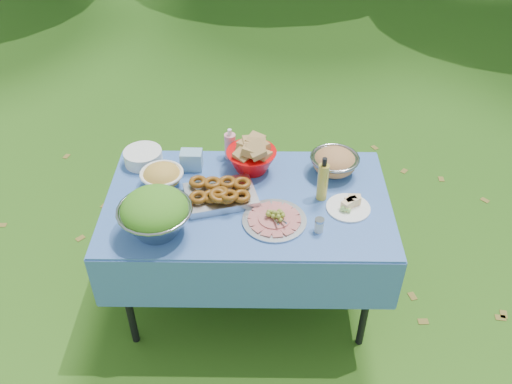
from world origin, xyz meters
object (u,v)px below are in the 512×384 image
plate_stack (143,157)px  charcuterie_platter (274,216)px  oil_bottle (323,179)px  salad_bowl (155,213)px  picnic_table (248,251)px  pasta_bowl_steel (334,162)px  bread_bowl (251,156)px

plate_stack → charcuterie_platter: size_ratio=0.67×
plate_stack → oil_bottle: oil_bottle is taller
salad_bowl → plate_stack: (-0.16, 0.56, -0.08)m
charcuterie_platter → oil_bottle: 0.32m
picnic_table → oil_bottle: 0.63m
plate_stack → salad_bowl: bearing=-73.7°
charcuterie_platter → pasta_bowl_steel: bearing=50.9°
plate_stack → oil_bottle: bearing=-17.1°
charcuterie_platter → picnic_table: bearing=129.5°
salad_bowl → pasta_bowl_steel: (0.89, 0.49, -0.05)m
plate_stack → oil_bottle: (0.97, -0.30, 0.09)m
plate_stack → oil_bottle: 1.02m
plate_stack → bread_bowl: bread_bowl is taller
pasta_bowl_steel → charcuterie_platter: pasta_bowl_steel is taller
pasta_bowl_steel → plate_stack: bearing=176.0°
salad_bowl → charcuterie_platter: salad_bowl is taller
picnic_table → bread_bowl: bread_bowl is taller
picnic_table → charcuterie_platter: charcuterie_platter is taller
picnic_table → oil_bottle: bearing=2.6°
bread_bowl → oil_bottle: size_ratio=1.09×
picnic_table → oil_bottle: size_ratio=5.85×
charcuterie_platter → oil_bottle: (0.24, 0.18, 0.09)m
oil_bottle → plate_stack: bearing=162.9°
bread_bowl → charcuterie_platter: bearing=-74.2°
pasta_bowl_steel → picnic_table: bearing=-152.7°
picnic_table → salad_bowl: 0.70m
picnic_table → plate_stack: size_ratio=6.88×
salad_bowl → bread_bowl: size_ratio=1.28×
salad_bowl → plate_stack: size_ratio=1.65×
picnic_table → plate_stack: 0.79m
oil_bottle → charcuterie_platter: bearing=-143.2°
salad_bowl → oil_bottle: oil_bottle is taller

